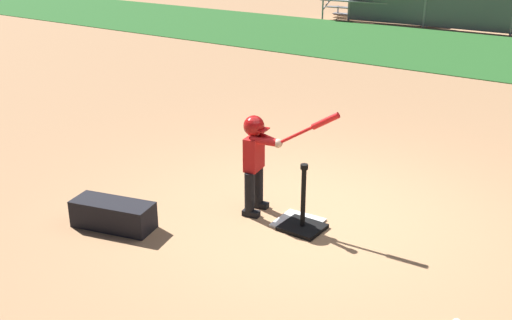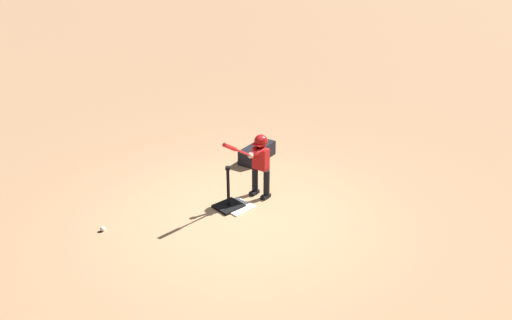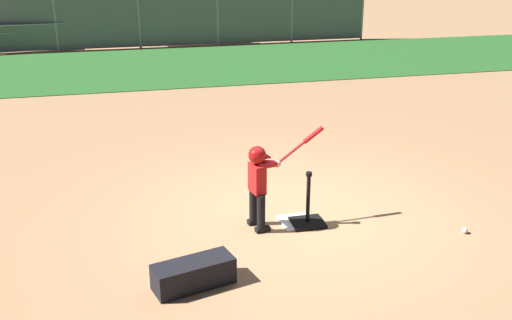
{
  "view_description": "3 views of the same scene",
  "coord_description": "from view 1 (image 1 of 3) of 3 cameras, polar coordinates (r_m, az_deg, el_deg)",
  "views": [
    {
      "loc": [
        2.79,
        -4.97,
        2.84
      ],
      "look_at": [
        -0.45,
        -0.44,
        0.68
      ],
      "focal_mm": 42.0,
      "sensor_mm": 36.0,
      "label": 1
    },
    {
      "loc": [
        4.33,
        5.06,
        3.86
      ],
      "look_at": [
        -0.47,
        -0.23,
        0.69
      ],
      "focal_mm": 35.0,
      "sensor_mm": 36.0,
      "label": 2
    },
    {
      "loc": [
        -2.17,
        -6.76,
        3.39
      ],
      "look_at": [
        -0.56,
        -0.06,
        0.82
      ],
      "focal_mm": 42.0,
      "sensor_mm": 36.0,
      "label": 3
    }
  ],
  "objects": [
    {
      "name": "equipment_bag",
      "position": [
        6.24,
        -13.44,
        -5.07
      ],
      "size": [
        0.89,
        0.53,
        0.28
      ],
      "primitive_type": "cube",
      "rotation": [
        0.0,
        0.0,
        0.26
      ],
      "color": "black",
      "rests_on": "ground_plane"
    },
    {
      "name": "batter_child",
      "position": [
        6.17,
        0.15,
        0.74
      ],
      "size": [
        1.0,
        0.38,
        1.22
      ],
      "color": "black",
      "rests_on": "ground_plane"
    },
    {
      "name": "ground_plane",
      "position": [
        6.37,
        5.61,
        -5.39
      ],
      "size": [
        90.0,
        90.0,
        0.0
      ],
      "primitive_type": "plane",
      "color": "#AD7F56"
    },
    {
      "name": "home_plate",
      "position": [
        6.21,
        4.03,
        -5.95
      ],
      "size": [
        0.47,
        0.47,
        0.02
      ],
      "primitive_type": "cube",
      "rotation": [
        0.0,
        0.0,
        0.06
      ],
      "color": "white",
      "rests_on": "ground_plane"
    },
    {
      "name": "batting_tee",
      "position": [
        6.06,
        4.46,
        -5.7
      ],
      "size": [
        0.41,
        0.37,
        0.7
      ],
      "color": "black",
      "rests_on": "ground_plane"
    },
    {
      "name": "bleachers_far_left",
      "position": [
        20.57,
        11.74,
        14.1
      ],
      "size": [
        3.93,
        2.01,
        0.91
      ],
      "color": "#93969E",
      "rests_on": "ground_plane"
    }
  ]
}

